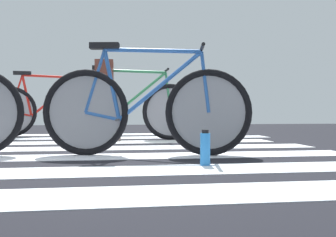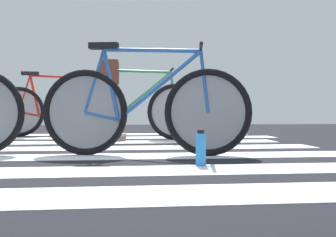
{
  "view_description": "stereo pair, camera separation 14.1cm",
  "coord_description": "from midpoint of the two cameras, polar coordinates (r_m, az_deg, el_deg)",
  "views": [
    {
      "loc": [
        0.52,
        -3.74,
        0.39
      ],
      "look_at": [
        1.03,
        -0.25,
        0.32
      ],
      "focal_mm": 43.17,
      "sensor_mm": 36.0,
      "label": 1
    },
    {
      "loc": [
        0.66,
        -3.74,
        0.39
      ],
      "look_at": [
        1.03,
        -0.25,
        0.32
      ],
      "focal_mm": 43.17,
      "sensor_mm": 36.0,
      "label": 2
    }
  ],
  "objects": [
    {
      "name": "ground",
      "position": [
        3.8,
        -15.03,
        -4.7
      ],
      "size": [
        18.0,
        14.0,
        0.02
      ],
      "color": "black"
    },
    {
      "name": "crosswalk_markings",
      "position": [
        4.08,
        -14.47,
        -4.13
      ],
      "size": [
        5.48,
        5.0,
        0.0
      ],
      "color": "white",
      "rests_on": "ground"
    },
    {
      "name": "bicycle_1_of_4",
      "position": [
        3.33,
        -2.0,
        1.33
      ],
      "size": [
        1.72,
        0.54,
        0.93
      ],
      "rotation": [
        0.0,
        0.0,
        -0.17
      ],
      "color": "black",
      "rests_on": "ground"
    },
    {
      "name": "bicycle_3_of_4",
      "position": [
        5.1,
        -3.91,
        1.26
      ],
      "size": [
        1.74,
        0.52,
        0.93
      ],
      "rotation": [
        0.0,
        0.0,
        -0.03
      ],
      "color": "black",
      "rests_on": "ground"
    },
    {
      "name": "cyclist_3_of_4",
      "position": [
        5.11,
        -7.4,
        4.13
      ],
      "size": [
        0.32,
        0.42,
        0.99
      ],
      "rotation": [
        0.0,
        0.0,
        -0.03
      ],
      "color": "#A87A5B",
      "rests_on": "ground"
    },
    {
      "name": "bicycle_4_of_4",
      "position": [
        6.1,
        -14.98,
        1.2
      ],
      "size": [
        1.73,
        0.52,
        0.93
      ],
      "rotation": [
        0.0,
        0.0,
        0.11
      ],
      "color": "black",
      "rests_on": "ground"
    },
    {
      "name": "water_bottle",
      "position": [
        2.73,
        6.11,
        -4.28
      ],
      "size": [
        0.07,
        0.07,
        0.25
      ],
      "color": "#2D82D6",
      "rests_on": "ground"
    }
  ]
}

